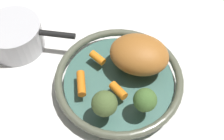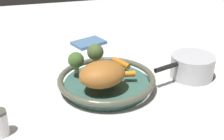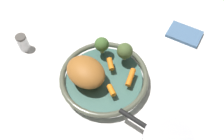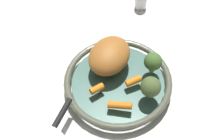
{
  "view_description": "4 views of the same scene",
  "coord_description": "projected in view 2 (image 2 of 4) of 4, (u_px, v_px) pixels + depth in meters",
  "views": [
    {
      "loc": [
        0.16,
        -0.38,
        0.69
      ],
      "look_at": [
        -0.02,
        -0.0,
        0.07
      ],
      "focal_mm": 49.08,
      "sensor_mm": 36.0,
      "label": 1
    },
    {
      "loc": [
        0.22,
        0.85,
        0.51
      ],
      "look_at": [
        -0.01,
        0.03,
        0.08
      ],
      "focal_mm": 48.3,
      "sensor_mm": 36.0,
      "label": 2
    },
    {
      "loc": [
        -0.4,
        0.28,
        0.79
      ],
      "look_at": [
        -0.02,
        -0.02,
        0.08
      ],
      "focal_mm": 39.45,
      "sensor_mm": 36.0,
      "label": 3
    },
    {
      "loc": [
        -0.45,
        -0.35,
        0.88
      ],
      "look_at": [
        -0.0,
        0.02,
        0.07
      ],
      "focal_mm": 54.61,
      "sensor_mm": 36.0,
      "label": 4
    }
  ],
  "objects": [
    {
      "name": "ground_plane",
      "position": [
        107.0,
        88.0,
        1.02
      ],
      "size": [
        2.47,
        2.47,
        0.0
      ],
      "primitive_type": "plane",
      "color": "silver"
    },
    {
      "name": "serving_bowl",
      "position": [
        107.0,
        82.0,
        1.01
      ],
      "size": [
        0.33,
        0.33,
        0.05
      ],
      "color": "#3D665B",
      "rests_on": "ground_plane"
    },
    {
      "name": "roast_chicken_piece",
      "position": [
        102.0,
        74.0,
        0.92
      ],
      "size": [
        0.17,
        0.14,
        0.08
      ],
      "primitive_type": "ellipsoid",
      "rotation": [
        0.0,
        0.0,
        3.32
      ],
      "color": "#A86529",
      "rests_on": "serving_bowl"
    },
    {
      "name": "baby_carrot_right",
      "position": [
        98.0,
        68.0,
        1.03
      ],
      "size": [
        0.05,
        0.04,
        0.02
      ],
      "primitive_type": "cylinder",
      "rotation": [
        1.65,
        0.0,
        4.26
      ],
      "color": "orange",
      "rests_on": "serving_bowl"
    },
    {
      "name": "baby_carrot_near_rim",
      "position": [
        129.0,
        74.0,
        0.99
      ],
      "size": [
        0.05,
        0.03,
        0.02
      ],
      "primitive_type": "cylinder",
      "rotation": [
        1.64,
        0.0,
        1.29
      ],
      "color": "orange",
      "rests_on": "serving_bowl"
    },
    {
      "name": "baby_carrot_left",
      "position": [
        121.0,
        63.0,
        1.06
      ],
      "size": [
        0.05,
        0.07,
        0.03
      ],
      "primitive_type": "cylinder",
      "rotation": [
        1.48,
        0.0,
        0.56
      ],
      "color": "orange",
      "rests_on": "serving_bowl"
    },
    {
      "name": "broccoli_floret_edge",
      "position": [
        76.0,
        60.0,
        1.01
      ],
      "size": [
        0.05,
        0.05,
        0.07
      ],
      "color": "tan",
      "rests_on": "serving_bowl"
    },
    {
      "name": "broccoli_floret_small",
      "position": [
        95.0,
        52.0,
        1.06
      ],
      "size": [
        0.06,
        0.06,
        0.07
      ],
      "color": "tan",
      "rests_on": "serving_bowl"
    },
    {
      "name": "salt_shaker",
      "position": [
        0.0,
        123.0,
        0.78
      ],
      "size": [
        0.04,
        0.04,
        0.07
      ],
      "color": "white",
      "rests_on": "ground_plane"
    },
    {
      "name": "saucepan",
      "position": [
        192.0,
        66.0,
        1.08
      ],
      "size": [
        0.24,
        0.15,
        0.08
      ],
      "color": "silver",
      "rests_on": "ground_plane"
    },
    {
      "name": "dish_towel",
      "position": [
        89.0,
        43.0,
        1.37
      ],
      "size": [
        0.17,
        0.14,
        0.01
      ],
      "primitive_type": "cube",
      "rotation": [
        0.0,
        0.0,
        0.39
      ],
      "color": "#4C7099",
      "rests_on": "ground_plane"
    }
  ]
}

